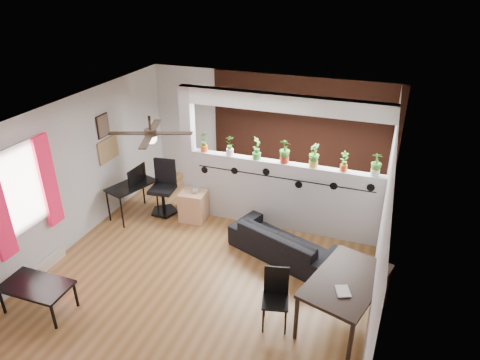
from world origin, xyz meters
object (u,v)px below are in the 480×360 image
object	(u,v)px
cube_shelf	(194,206)
coffee_table	(36,287)
potted_plant_3	(285,151)
potted_plant_6	(376,164)
computer_desk	(132,187)
folding_chair	(276,292)
potted_plant_2	(257,147)
dining_table	(346,284)
ceiling_fan	(151,135)
cup	(195,190)
potted_plant_0	(204,141)
potted_plant_1	(230,144)
potted_plant_5	(344,161)
office_chair	(164,191)
potted_plant_4	(314,155)
sofa	(285,243)

from	to	relation	value
cube_shelf	coffee_table	bearing A→B (deg)	-112.26
potted_plant_3	cube_shelf	world-z (taller)	potted_plant_3
potted_plant_6	cube_shelf	bearing A→B (deg)	-174.06
computer_desk	folding_chair	size ratio (longest dim) A/B	1.20
potted_plant_2	computer_desk	world-z (taller)	potted_plant_2
dining_table	folding_chair	distance (m)	0.96
ceiling_fan	cup	xyz separation A→B (m)	(-0.05, 1.46, -1.66)
potted_plant_3	potted_plant_6	world-z (taller)	potted_plant_3
potted_plant_0	folding_chair	world-z (taller)	potted_plant_0
potted_plant_3	potted_plant_2	bearing A→B (deg)	180.00
computer_desk	potted_plant_1	bearing A→B (deg)	18.10
potted_plant_5	cup	size ratio (longest dim) A/B	2.84
potted_plant_6	ceiling_fan	bearing A→B (deg)	-150.49
cube_shelf	dining_table	bearing A→B (deg)	-33.48
ceiling_fan	office_chair	xyz separation A→B (m)	(-0.79, 1.53, -1.83)
potted_plant_4	coffee_table	distance (m)	4.85
potted_plant_4	potted_plant_5	distance (m)	0.53
potted_plant_1	dining_table	bearing A→B (deg)	-40.72
cube_shelf	folding_chair	xyz separation A→B (m)	(2.26, -2.12, 0.22)
office_chair	coffee_table	world-z (taller)	office_chair
potted_plant_2	potted_plant_4	distance (m)	1.05
potted_plant_1	cube_shelf	xyz separation A→B (m)	(-0.65, -0.34, -1.26)
potted_plant_4	folding_chair	xyz separation A→B (m)	(0.03, -2.46, -1.05)
folding_chair	potted_plant_0	bearing A→B (deg)	130.97
potted_plant_0	potted_plant_5	distance (m)	2.63
potted_plant_5	sofa	size ratio (longest dim) A/B	0.20
potted_plant_1	sofa	xyz separation A→B (m)	(1.35, -0.92, -1.29)
potted_plant_5	cube_shelf	size ratio (longest dim) A/B	0.61
cup	computer_desk	world-z (taller)	cup
folding_chair	coffee_table	distance (m)	3.42
ceiling_fan	computer_desk	distance (m)	2.45
ceiling_fan	potted_plant_4	distance (m)	2.88
coffee_table	potted_plant_1	bearing A→B (deg)	63.66
potted_plant_5	cup	bearing A→B (deg)	-172.81
ceiling_fan	potted_plant_5	size ratio (longest dim) A/B	3.24
potted_plant_1	potted_plant_6	xyz separation A→B (m)	(2.63, -0.00, 0.01)
cup	cube_shelf	bearing A→B (deg)	180.00
potted_plant_4	computer_desk	size ratio (longest dim) A/B	0.40
ceiling_fan	dining_table	xyz separation A→B (m)	(3.05, -0.35, -1.64)
sofa	folding_chair	bearing A→B (deg)	120.16
cup	coffee_table	distance (m)	3.25
potted_plant_4	potted_plant_5	xyz separation A→B (m)	(0.53, 0.00, -0.03)
folding_chair	computer_desk	bearing A→B (deg)	151.89
potted_plant_3	dining_table	xyz separation A→B (m)	(1.45, -2.15, -0.91)
folding_chair	coffee_table	bearing A→B (deg)	-164.04
potted_plant_0	potted_plant_6	bearing A→B (deg)	-0.00
dining_table	potted_plant_6	bearing A→B (deg)	86.55
computer_desk	coffee_table	xyz separation A→B (m)	(0.17, -2.79, -0.22)
sofa	coffee_table	bearing A→B (deg)	59.81
potted_plant_4	sofa	xyz separation A→B (m)	(-0.23, -0.92, -1.31)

